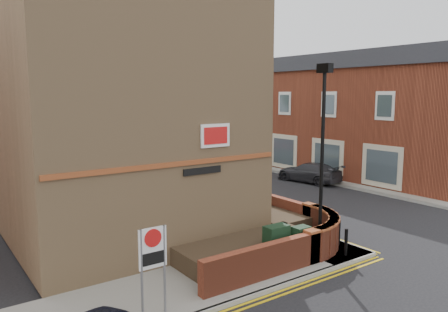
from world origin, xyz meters
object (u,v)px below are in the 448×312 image
lamppost (322,158)px  silver_car_near (227,181)px  utility_cabinet_large (276,244)px  zone_sign (153,255)px

lamppost → silver_car_near: size_ratio=1.39×
utility_cabinet_large → silver_car_near: (4.68, 9.08, 0.03)m
zone_sign → silver_car_near: zone_sign is taller
utility_cabinet_large → silver_car_near: silver_car_near is taller
lamppost → utility_cabinet_large: (-1.90, 0.10, -2.62)m
utility_cabinet_large → zone_sign: (-4.70, -0.80, 0.92)m
zone_sign → silver_car_near: bearing=46.5°
lamppost → zone_sign: bearing=-173.9°
lamppost → utility_cabinet_large: lamppost is taller
utility_cabinet_large → zone_sign: zone_sign is taller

